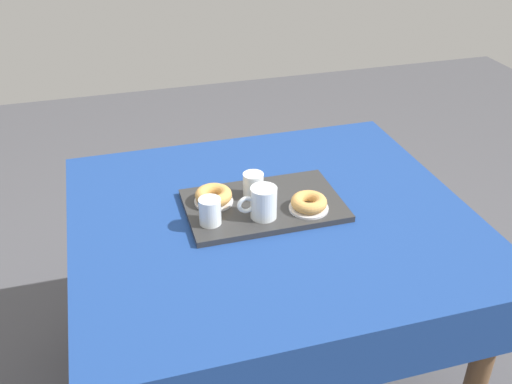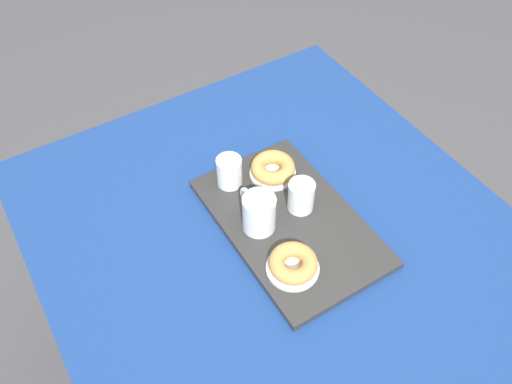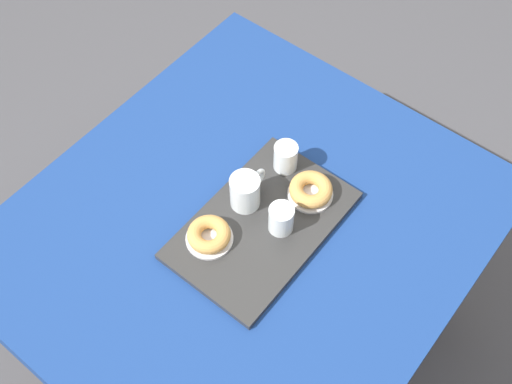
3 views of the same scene
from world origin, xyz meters
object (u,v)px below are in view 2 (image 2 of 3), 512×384
(dining_table, at_px, (278,257))
(water_glass_far, at_px, (301,197))
(serving_tray, at_px, (290,222))
(donut_plate_left, at_px, (273,173))
(water_glass_near, at_px, (229,173))
(sugar_donut_right, at_px, (293,263))
(sugar_donut_left, at_px, (273,167))
(tea_mug_left, at_px, (259,213))
(donut_plate_right, at_px, (293,268))

(dining_table, bearing_deg, water_glass_far, 113.12)
(serving_tray, bearing_deg, donut_plate_left, 162.85)
(water_glass_near, bearing_deg, sugar_donut_right, -1.94)
(water_glass_near, distance_m, water_glass_far, 0.18)
(sugar_donut_right, bearing_deg, sugar_donut_left, 156.00)
(water_glass_far, distance_m, sugar_donut_right, 0.17)
(serving_tray, height_order, sugar_donut_left, sugar_donut_left)
(dining_table, bearing_deg, sugar_donut_left, 152.69)
(water_glass_near, xyz_separation_m, sugar_donut_right, (0.29, -0.01, -0.01))
(tea_mug_left, bearing_deg, donut_plate_left, 135.78)
(serving_tray, distance_m, sugar_donut_left, 0.15)
(dining_table, relative_size, sugar_donut_left, 10.57)
(donut_plate_right, bearing_deg, donut_plate_left, 156.00)
(sugar_donut_left, bearing_deg, donut_plate_left, 0.00)
(tea_mug_left, height_order, donut_plate_right, tea_mug_left)
(donut_plate_left, bearing_deg, water_glass_far, -0.51)
(serving_tray, bearing_deg, donut_plate_right, -31.51)
(dining_table, relative_size, tea_mug_left, 10.06)
(donut_plate_left, distance_m, donut_plate_right, 0.28)
(donut_plate_left, distance_m, sugar_donut_right, 0.28)
(donut_plate_left, relative_size, sugar_donut_left, 1.06)
(water_glass_near, height_order, donut_plate_right, water_glass_near)
(serving_tray, bearing_deg, dining_table, -69.02)
(sugar_donut_left, bearing_deg, tea_mug_left, -44.22)
(water_glass_far, distance_m, donut_plate_left, 0.12)
(tea_mug_left, xyz_separation_m, sugar_donut_left, (-0.12, 0.11, -0.02))
(water_glass_far, bearing_deg, dining_table, -66.88)
(tea_mug_left, distance_m, water_glass_near, 0.15)
(water_glass_far, bearing_deg, donut_plate_right, -39.98)
(water_glass_far, distance_m, donut_plate_right, 0.18)
(donut_plate_right, relative_size, sugar_donut_right, 1.10)
(dining_table, bearing_deg, sugar_donut_right, -18.55)
(sugar_donut_left, height_order, sugar_donut_right, sugar_donut_left)
(water_glass_near, xyz_separation_m, sugar_donut_left, (0.03, 0.10, -0.01))
(donut_plate_left, xyz_separation_m, sugar_donut_left, (0.00, 0.00, 0.02))
(water_glass_far, bearing_deg, serving_tray, -65.09)
(tea_mug_left, xyz_separation_m, water_glass_near, (-0.15, 0.01, -0.01))
(dining_table, bearing_deg, water_glass_near, -172.68)
(sugar_donut_left, xyz_separation_m, sugar_donut_right, (0.25, -0.11, -0.00))
(tea_mug_left, bearing_deg, water_glass_near, 176.18)
(donut_plate_right, xyz_separation_m, sugar_donut_right, (0.00, -0.00, 0.02))
(serving_tray, relative_size, tea_mug_left, 3.99)
(serving_tray, relative_size, water_glass_far, 5.93)
(sugar_donut_left, bearing_deg, dining_table, -27.31)
(tea_mug_left, relative_size, donut_plate_right, 1.00)
(water_glass_near, relative_size, sugar_donut_left, 0.71)
(tea_mug_left, xyz_separation_m, water_glass_far, (0.00, 0.11, -0.01))
(serving_tray, relative_size, donut_plate_right, 3.97)
(dining_table, xyz_separation_m, water_glass_far, (-0.03, 0.08, 0.14))
(serving_tray, bearing_deg, sugar_donut_left, 162.85)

